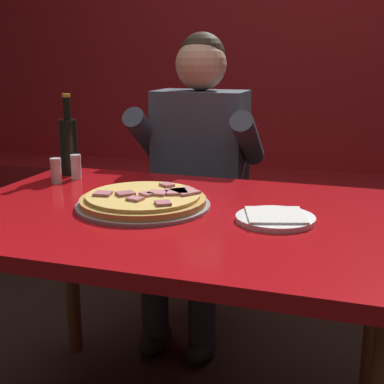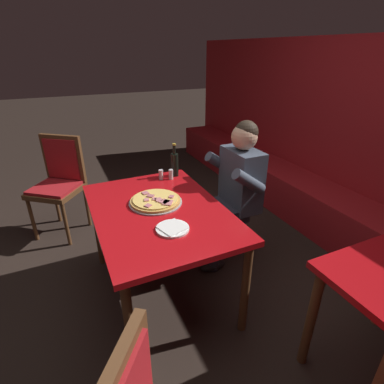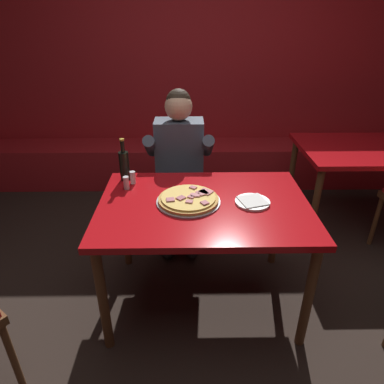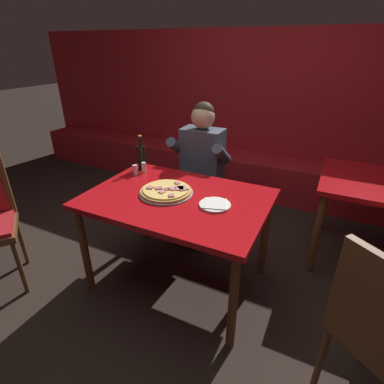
{
  "view_description": "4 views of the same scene",
  "coord_description": "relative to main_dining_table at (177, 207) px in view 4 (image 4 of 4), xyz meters",
  "views": [
    {
      "loc": [
        0.5,
        -1.35,
        1.18
      ],
      "look_at": [
        -0.04,
        0.29,
        0.74
      ],
      "focal_mm": 50.0,
      "sensor_mm": 36.0,
      "label": 1
    },
    {
      "loc": [
        1.78,
        -0.55,
        1.78
      ],
      "look_at": [
        0.14,
        0.19,
        0.91
      ],
      "focal_mm": 28.0,
      "sensor_mm": 36.0,
      "label": 2
    },
    {
      "loc": [
        -0.1,
        -1.79,
        1.77
      ],
      "look_at": [
        -0.07,
        0.11,
        0.77
      ],
      "focal_mm": 32.0,
      "sensor_mm": 36.0,
      "label": 3
    },
    {
      "loc": [
        0.92,
        -1.63,
        1.72
      ],
      "look_at": [
        0.07,
        0.1,
        0.76
      ],
      "focal_mm": 28.0,
      "sensor_mm": 36.0,
      "label": 4
    }
  ],
  "objects": [
    {
      "name": "ground_plane",
      "position": [
        0.0,
        0.0,
        -0.67
      ],
      "size": [
        24.0,
        24.0,
        0.0
      ],
      "primitive_type": "plane",
      "color": "black"
    },
    {
      "name": "beer_bottle",
      "position": [
        -0.52,
        0.33,
        0.19
      ],
      "size": [
        0.07,
        0.07,
        0.29
      ],
      "color": "black",
      "rests_on": "main_dining_table"
    },
    {
      "name": "pizza",
      "position": [
        -0.09,
        0.01,
        0.1
      ],
      "size": [
        0.39,
        0.39,
        0.05
      ],
      "color": "#9E9EA3",
      "rests_on": "main_dining_table"
    },
    {
      "name": "booth_bench",
      "position": [
        0.0,
        1.86,
        -0.44
      ],
      "size": [
        6.46,
        0.48,
        0.46
      ],
      "primitive_type": "cube",
      "color": "#A3191E",
      "rests_on": "ground_plane"
    },
    {
      "name": "plate_white_paper",
      "position": [
        0.29,
        -0.01,
        0.09
      ],
      "size": [
        0.21,
        0.21,
        0.02
      ],
      "color": "white",
      "rests_on": "main_dining_table"
    },
    {
      "name": "shaker_oregano",
      "position": [
        -0.49,
        0.19,
        0.12
      ],
      "size": [
        0.04,
        0.04,
        0.09
      ],
      "color": "silver",
      "rests_on": "main_dining_table"
    },
    {
      "name": "diner_seated_blue_shirt",
      "position": [
        -0.16,
        0.71,
        0.03
      ],
      "size": [
        0.53,
        0.53,
        1.27
      ],
      "color": "black",
      "rests_on": "ground_plane"
    },
    {
      "name": "booth_wall_panel",
      "position": [
        0.0,
        2.18,
        0.28
      ],
      "size": [
        6.8,
        0.16,
        1.9
      ],
      "primitive_type": "cube",
      "color": "#A3191E",
      "rests_on": "ground_plane"
    },
    {
      "name": "shaker_black_pepper",
      "position": [
        -0.46,
        0.27,
        0.12
      ],
      "size": [
        0.04,
        0.04,
        0.09
      ],
      "color": "silver",
      "rests_on": "main_dining_table"
    },
    {
      "name": "main_dining_table",
      "position": [
        0.0,
        0.0,
        0.0
      ],
      "size": [
        1.26,
        0.88,
        0.76
      ],
      "color": "brown",
      "rests_on": "ground_plane"
    }
  ]
}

